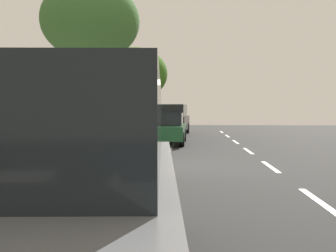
{
  "coord_description": "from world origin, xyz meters",
  "views": [
    {
      "loc": [
        -0.43,
        11.37,
        1.72
      ],
      "look_at": [
        0.39,
        -3.56,
        1.03
      ],
      "focal_mm": 40.6,
      "sensor_mm": 36.0,
      "label": 1
    }
  ],
  "objects": [
    {
      "name": "ground",
      "position": [
        0.0,
        0.0,
        0.0
      ],
      "size": [
        57.02,
        57.02,
        0.0
      ],
      "primitive_type": "plane",
      "color": "#2B2B2B"
    },
    {
      "name": "cyclist_with_backpack",
      "position": [
        1.56,
        -3.47,
        1.11
      ],
      "size": [
        0.53,
        0.55,
        1.81
      ],
      "color": "#C6B284",
      "rests_on": "ground"
    },
    {
      "name": "parked_suv_black_nearest",
      "position": [
        0.63,
        -13.6,
        1.03
      ],
      "size": [
        2.21,
        4.82,
        1.99
      ],
      "color": "black",
      "rests_on": "ground"
    },
    {
      "name": "parked_suv_grey_mid",
      "position": [
        0.65,
        8.19,
        1.03
      ],
      "size": [
        2.21,
        4.82,
        1.99
      ],
      "color": "slate",
      "rests_on": "ground"
    },
    {
      "name": "parked_sedan_green_second",
      "position": [
        0.66,
        -7.13,
        0.75
      ],
      "size": [
        1.91,
        4.44,
        1.52
      ],
      "color": "#1E512D",
      "rests_on": "ground"
    },
    {
      "name": "fire_hydrant",
      "position": [
        2.24,
        -8.62,
        0.57
      ],
      "size": [
        0.22,
        0.22,
        0.84
      ],
      "color": "red",
      "rests_on": "sidewalk"
    },
    {
      "name": "bicycle_at_curb",
      "position": [
        1.34,
        -3.0,
        0.37
      ],
      "size": [
        1.32,
        1.19,
        0.75
      ],
      "color": "black",
      "rests_on": "ground"
    },
    {
      "name": "street_tree_near_cyclist",
      "position": [
        2.62,
        -9.78,
        3.63
      ],
      "size": [
        3.71,
        3.71,
        4.98
      ],
      "color": "brown",
      "rests_on": "sidewalk"
    },
    {
      "name": "sidewalk",
      "position": [
        3.6,
        0.0,
        0.07
      ],
      "size": [
        3.42,
        35.64,
        0.14
      ],
      "primitive_type": "cube",
      "color": "#A09591",
      "rests_on": "ground"
    },
    {
      "name": "lane_stripe_bike_edge",
      "position": [
        0.34,
        0.0,
        0.0
      ],
      "size": [
        0.12,
        35.64,
        0.01
      ],
      "primitive_type": "cube",
      "color": "white",
      "rests_on": "ground"
    },
    {
      "name": "lane_stripe_centre",
      "position": [
        -2.84,
        0.08,
        0.0
      ],
      "size": [
        0.14,
        35.8,
        0.01
      ],
      "color": "white",
      "rests_on": "ground"
    },
    {
      "name": "curb_edge",
      "position": [
        1.81,
        0.0,
        0.07
      ],
      "size": [
        0.16,
        35.64,
        0.14
      ],
      "primitive_type": "cube",
      "color": "gray",
      "rests_on": "ground"
    },
    {
      "name": "street_tree_mid_block",
      "position": [
        2.62,
        -0.35,
        4.39
      ],
      "size": [
        3.04,
        3.04,
        5.5
      ],
      "color": "brown",
      "rests_on": "sidewalk"
    }
  ]
}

